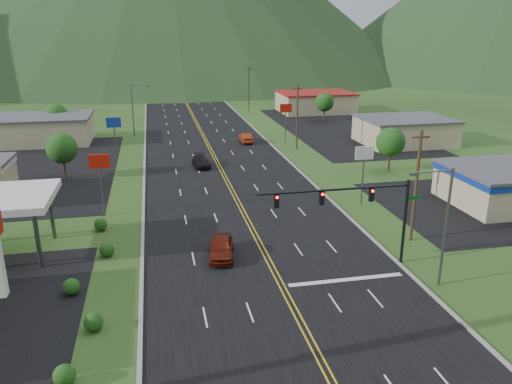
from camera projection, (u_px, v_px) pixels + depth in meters
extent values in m
cylinder|color=black|center=(405.00, 222.00, 39.53)|extent=(0.24, 0.24, 7.00)
cylinder|color=black|center=(335.00, 190.00, 37.41)|extent=(12.00, 0.18, 0.18)
cube|color=#0C591E|center=(412.00, 198.00, 38.98)|extent=(1.40, 0.06, 0.30)
cube|color=black|center=(372.00, 195.00, 38.18)|extent=(0.35, 0.28, 1.05)
sphere|color=#FF0C05|center=(373.00, 191.00, 37.90)|extent=(0.22, 0.22, 0.22)
cube|color=black|center=(322.00, 198.00, 37.41)|extent=(0.35, 0.28, 1.05)
sphere|color=#FF0C05|center=(323.00, 194.00, 37.13)|extent=(0.22, 0.22, 0.22)
cube|color=black|center=(277.00, 201.00, 36.73)|extent=(0.35, 0.28, 1.05)
sphere|color=#FF0C05|center=(277.00, 197.00, 36.46)|extent=(0.22, 0.22, 0.22)
cylinder|color=#59595E|center=(445.00, 228.00, 35.69)|extent=(0.20, 0.20, 9.00)
cylinder|color=#59595E|center=(434.00, 172.00, 34.08)|extent=(2.88, 0.12, 0.12)
cube|color=#59595E|center=(414.00, 174.00, 33.83)|extent=(0.60, 0.25, 0.18)
cylinder|color=#59595E|center=(133.00, 111.00, 87.02)|extent=(0.20, 0.20, 9.00)
cylinder|color=#59595E|center=(139.00, 86.00, 85.96)|extent=(2.88, 0.12, 0.12)
cube|color=#59595E|center=(148.00, 86.00, 86.27)|extent=(0.60, 0.25, 0.18)
cylinder|color=#59595E|center=(37.00, 238.00, 39.01)|extent=(0.36, 0.36, 5.00)
cylinder|color=#59595E|center=(51.00, 212.00, 44.59)|extent=(0.36, 0.36, 5.00)
cube|color=tan|center=(35.00, 130.00, 82.82)|extent=(18.00, 11.00, 4.20)
cube|color=#4C4C51|center=(33.00, 117.00, 82.13)|extent=(18.40, 11.40, 0.30)
cube|color=tan|center=(404.00, 132.00, 82.30)|extent=(14.00, 11.00, 4.00)
cube|color=#4C4C51|center=(406.00, 119.00, 81.63)|extent=(14.40, 11.40, 0.30)
cube|color=tan|center=(315.00, 103.00, 114.08)|extent=(16.00, 12.00, 4.20)
cube|color=maroon|center=(315.00, 93.00, 113.38)|extent=(16.40, 12.40, 0.30)
cylinder|color=#59595E|center=(102.00, 192.00, 50.02)|extent=(0.16, 0.16, 5.00)
cube|color=#B5170A|center=(99.00, 161.00, 49.03)|extent=(2.00, 0.18, 1.40)
cylinder|color=#59595E|center=(116.00, 145.00, 70.50)|extent=(0.16, 0.16, 5.00)
cube|color=navy|center=(114.00, 122.00, 69.51)|extent=(2.00, 0.18, 1.40)
cylinder|color=#59595E|center=(362.00, 182.00, 53.35)|extent=(0.16, 0.16, 5.00)
cube|color=white|center=(364.00, 153.00, 52.36)|extent=(2.00, 0.18, 1.40)
cylinder|color=#59595E|center=(286.00, 127.00, 83.14)|extent=(0.16, 0.16, 5.00)
cube|color=#B5170A|center=(286.00, 108.00, 82.15)|extent=(2.00, 0.18, 1.40)
cylinder|color=#382314|center=(64.00, 167.00, 63.14)|extent=(0.30, 0.30, 3.00)
sphere|color=#153E11|center=(62.00, 148.00, 62.39)|extent=(3.84, 3.84, 3.84)
cylinder|color=#382314|center=(58.00, 129.00, 87.31)|extent=(0.30, 0.30, 3.00)
sphere|color=#153E11|center=(56.00, 115.00, 86.57)|extent=(3.84, 3.84, 3.84)
cylinder|color=#382314|center=(389.00, 160.00, 66.57)|extent=(0.30, 0.30, 3.00)
sphere|color=#153E11|center=(391.00, 142.00, 65.82)|extent=(3.84, 3.84, 3.84)
cylinder|color=#382314|center=(324.00, 114.00, 102.71)|extent=(0.30, 0.30, 3.00)
sphere|color=#153E11|center=(324.00, 102.00, 101.97)|extent=(3.84, 3.84, 3.84)
cylinder|color=#382314|center=(416.00, 187.00, 43.36)|extent=(0.28, 0.28, 10.00)
cube|color=#382314|center=(421.00, 137.00, 42.00)|extent=(1.60, 0.12, 0.12)
cylinder|color=#382314|center=(297.00, 117.00, 77.81)|extent=(0.28, 0.28, 10.00)
cube|color=#382314|center=(298.00, 89.00, 76.44)|extent=(1.60, 0.12, 0.12)
cylinder|color=#382314|center=(249.00, 89.00, 115.05)|extent=(0.28, 0.28, 10.00)
cube|color=#382314|center=(249.00, 69.00, 113.68)|extent=(1.60, 0.12, 0.12)
cylinder|color=#382314|center=(224.00, 74.00, 152.28)|extent=(0.28, 0.28, 10.00)
cube|color=#382314|center=(224.00, 59.00, 150.92)|extent=(1.60, 0.12, 0.12)
imported|color=#63180B|center=(222.00, 248.00, 41.27)|extent=(2.72, 5.12, 1.66)
imported|color=black|center=(201.00, 162.00, 68.54)|extent=(2.37, 5.10, 1.44)
imported|color=maroon|center=(246.00, 138.00, 83.32)|extent=(1.75, 4.78, 1.57)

